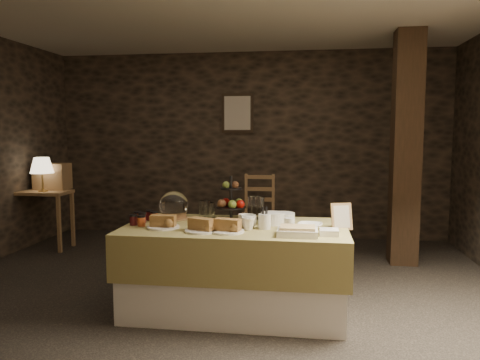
# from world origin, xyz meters

# --- Properties ---
(ground_plane) EXTENTS (5.50, 5.00, 0.01)m
(ground_plane) POSITION_xyz_m (0.00, 0.00, 0.00)
(ground_plane) COLOR black
(ground_plane) RESTS_ON ground
(room_shell) EXTENTS (5.52, 5.02, 2.60)m
(room_shell) POSITION_xyz_m (0.00, 0.00, 1.56)
(room_shell) COLOR black
(room_shell) RESTS_ON ground
(buffet_table) EXTENTS (1.82, 0.97, 0.72)m
(buffet_table) POSITION_xyz_m (0.26, -0.35, 0.42)
(buffet_table) COLOR white
(buffet_table) RESTS_ON ground_plane
(console_table) EXTENTS (0.69, 0.40, 0.74)m
(console_table) POSITION_xyz_m (-2.50, 1.36, 0.61)
(console_table) COLOR olive
(console_table) RESTS_ON ground_plane
(table_lamp) EXTENTS (0.29, 0.29, 0.43)m
(table_lamp) POSITION_xyz_m (-2.45, 1.31, 1.07)
(table_lamp) COLOR tan
(table_lamp) RESTS_ON console_table
(wine_rack) EXTENTS (0.42, 0.26, 0.34)m
(wine_rack) POSITION_xyz_m (-2.45, 1.54, 0.91)
(wine_rack) COLOR olive
(wine_rack) RESTS_ON console_table
(chair) EXTENTS (0.44, 0.42, 0.72)m
(chair) POSITION_xyz_m (0.20, 2.05, 0.41)
(chair) COLOR olive
(chair) RESTS_ON ground_plane
(timber_column) EXTENTS (0.30, 0.30, 2.60)m
(timber_column) POSITION_xyz_m (1.92, 1.34, 1.30)
(timber_column) COLOR black
(timber_column) RESTS_ON ground_plane
(framed_picture) EXTENTS (0.45, 0.04, 0.55)m
(framed_picture) POSITION_xyz_m (-0.15, 2.47, 1.75)
(framed_picture) COLOR #2D2117
(framed_picture) RESTS_ON room_shell
(plate_stack_a) EXTENTS (0.19, 0.19, 0.10)m
(plate_stack_a) POSITION_xyz_m (0.56, -0.24, 0.77)
(plate_stack_a) COLOR white
(plate_stack_a) RESTS_ON buffet_table
(plate_stack_b) EXTENTS (0.20, 0.20, 0.08)m
(plate_stack_b) POSITION_xyz_m (0.64, -0.16, 0.76)
(plate_stack_b) COLOR white
(plate_stack_b) RESTS_ON buffet_table
(cutlery_holder) EXTENTS (0.10, 0.10, 0.12)m
(cutlery_holder) POSITION_xyz_m (0.51, -0.43, 0.78)
(cutlery_holder) COLOR white
(cutlery_holder) RESTS_ON buffet_table
(cup_a) EXTENTS (0.17, 0.17, 0.11)m
(cup_a) POSITION_xyz_m (0.37, -0.41, 0.78)
(cup_a) COLOR white
(cup_a) RESTS_ON buffet_table
(cup_b) EXTENTS (0.14, 0.14, 0.10)m
(cup_b) POSITION_xyz_m (0.38, -0.49, 0.77)
(cup_b) COLOR white
(cup_b) RESTS_ON buffet_table
(mug_c) EXTENTS (0.09, 0.09, 0.09)m
(mug_c) POSITION_xyz_m (0.32, -0.32, 0.77)
(mug_c) COLOR white
(mug_c) RESTS_ON buffet_table
(mug_d) EXTENTS (0.08, 0.08, 0.09)m
(mug_d) POSITION_xyz_m (0.70, -0.42, 0.77)
(mug_d) COLOR white
(mug_d) RESTS_ON buffet_table
(bowl) EXTENTS (0.22, 0.22, 0.05)m
(bowl) POSITION_xyz_m (0.86, -0.40, 0.75)
(bowl) COLOR white
(bowl) RESTS_ON buffet_table
(cake_dome) EXTENTS (0.26, 0.26, 0.26)m
(cake_dome) POSITION_xyz_m (-0.33, -0.13, 0.83)
(cake_dome) COLOR olive
(cake_dome) RESTS_ON buffet_table
(fruit_stand) EXTENTS (0.27, 0.27, 0.38)m
(fruit_stand) POSITION_xyz_m (0.17, -0.03, 0.87)
(fruit_stand) COLOR black
(fruit_stand) RESTS_ON buffet_table
(bread_platter_left) EXTENTS (0.26, 0.26, 0.11)m
(bread_platter_left) POSITION_xyz_m (-0.31, -0.52, 0.76)
(bread_platter_left) COLOR white
(bread_platter_left) RESTS_ON buffet_table
(bread_platter_center) EXTENTS (0.26, 0.26, 0.11)m
(bread_platter_center) POSITION_xyz_m (0.03, -0.60, 0.76)
(bread_platter_center) COLOR white
(bread_platter_center) RESTS_ON buffet_table
(bread_platter_right) EXTENTS (0.26, 0.26, 0.11)m
(bread_platter_right) POSITION_xyz_m (0.23, -0.60, 0.76)
(bread_platter_right) COLOR white
(bread_platter_right) RESTS_ON buffet_table
(jam_jars) EXTENTS (0.20, 0.32, 0.07)m
(jam_jars) POSITION_xyz_m (-0.54, -0.34, 0.76)
(jam_jars) COLOR #52151B
(jam_jars) RESTS_ON buffet_table
(tart_dish) EXTENTS (0.30, 0.22, 0.07)m
(tart_dish) POSITION_xyz_m (0.77, -0.64, 0.75)
(tart_dish) COLOR white
(tart_dish) RESTS_ON buffet_table
(square_dish) EXTENTS (0.14, 0.14, 0.04)m
(square_dish) POSITION_xyz_m (1.01, -0.59, 0.74)
(square_dish) COLOR white
(square_dish) RESTS_ON buffet_table
(menu_frame) EXTENTS (0.18, 0.11, 0.22)m
(menu_frame) POSITION_xyz_m (1.12, -0.29, 0.81)
(menu_frame) COLOR olive
(menu_frame) RESTS_ON buffet_table
(storage_jar_a) EXTENTS (0.10, 0.10, 0.16)m
(storage_jar_a) POSITION_xyz_m (-0.07, -0.06, 0.80)
(storage_jar_a) COLOR white
(storage_jar_a) RESTS_ON buffet_table
(storage_jar_b) EXTENTS (0.09, 0.09, 0.14)m
(storage_jar_b) POSITION_xyz_m (-0.03, -0.04, 0.79)
(storage_jar_b) COLOR white
(storage_jar_b) RESTS_ON buffet_table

